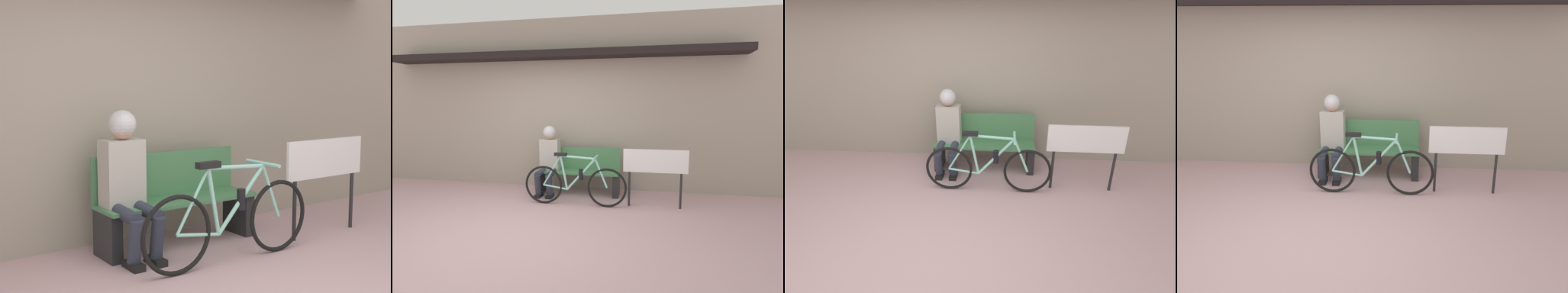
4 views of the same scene
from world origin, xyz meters
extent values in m
cube|color=#9E9384|center=(0.00, 2.30, 1.60)|extent=(12.00, 0.12, 3.20)
cube|color=#477F51|center=(0.46, 1.80, 0.41)|extent=(1.48, 0.42, 0.03)
cube|color=#477F51|center=(0.46, 2.00, 0.62)|extent=(1.48, 0.03, 0.40)
cube|color=#232326|center=(-0.23, 1.80, 0.20)|extent=(0.10, 0.36, 0.39)
cube|color=#232326|center=(1.15, 1.80, 0.20)|extent=(0.10, 0.36, 0.39)
torus|color=black|center=(0.04, 1.16, 0.31)|extent=(0.62, 0.04, 0.62)
torus|color=black|center=(1.07, 1.16, 0.31)|extent=(0.62, 0.04, 0.62)
cylinder|color=#93DBCC|center=(0.60, 1.16, 0.78)|extent=(0.56, 0.03, 0.07)
cylinder|color=#93DBCC|center=(0.66, 1.16, 0.51)|extent=(0.48, 0.03, 0.53)
cylinder|color=#93DBCC|center=(0.38, 1.16, 0.52)|extent=(0.14, 0.03, 0.55)
cylinder|color=#93DBCC|center=(0.23, 1.16, 0.28)|extent=(0.40, 0.03, 0.08)
cylinder|color=#93DBCC|center=(0.18, 1.16, 0.55)|extent=(0.31, 0.02, 0.49)
cylinder|color=#93DBCC|center=(0.98, 1.16, 0.54)|extent=(0.21, 0.03, 0.46)
cube|color=black|center=(0.33, 1.16, 0.82)|extent=(0.20, 0.07, 0.05)
cylinder|color=#93DBCC|center=(0.88, 1.16, 0.78)|extent=(0.03, 0.40, 0.03)
cylinder|color=black|center=(0.66, 1.16, 0.51)|extent=(0.07, 0.07, 0.17)
cylinder|color=#2D3342|center=(-0.17, 1.61, 0.41)|extent=(0.11, 0.39, 0.13)
cylinder|color=#2D3342|center=(-0.17, 1.44, 0.23)|extent=(0.11, 0.17, 0.37)
cube|color=black|center=(-0.17, 1.47, 0.03)|extent=(0.10, 0.22, 0.06)
cylinder|color=#2D3342|center=(0.03, 1.61, 0.41)|extent=(0.11, 0.39, 0.13)
cylinder|color=#2D3342|center=(0.03, 1.44, 0.23)|extent=(0.11, 0.17, 0.37)
cube|color=black|center=(0.03, 1.47, 0.03)|extent=(0.10, 0.22, 0.06)
cube|color=#B7B2A8|center=(-0.07, 1.84, 0.70)|extent=(0.34, 0.22, 0.56)
sphere|color=tan|center=(-0.07, 1.82, 1.08)|extent=(0.20, 0.20, 0.20)
sphere|color=silver|center=(-0.07, 1.82, 1.11)|extent=(0.23, 0.23, 0.23)
cylinder|color=#232326|center=(1.41, 1.31, 0.28)|extent=(0.04, 0.04, 0.55)
cylinder|color=#232326|center=(2.19, 1.31, 0.28)|extent=(0.04, 0.04, 0.55)
cube|color=white|center=(1.80, 1.31, 0.73)|extent=(0.98, 0.03, 0.36)
camera|label=1|loc=(-2.11, -2.16, 1.47)|focal=50.00mm
camera|label=2|loc=(1.66, -3.43, 1.58)|focal=28.00mm
camera|label=3|loc=(0.74, -2.37, 2.22)|focal=28.00mm
camera|label=4|loc=(0.96, -3.52, 2.15)|focal=35.00mm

